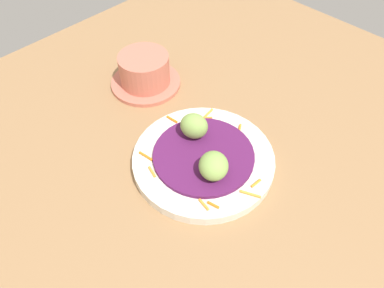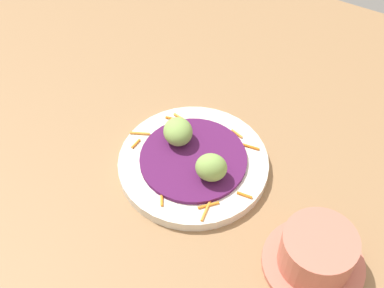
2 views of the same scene
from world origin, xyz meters
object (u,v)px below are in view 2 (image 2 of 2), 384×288
(main_plate, at_px, (193,164))
(guac_scoop_left, at_px, (211,167))
(guac_scoop_center, at_px, (177,131))
(terracotta_bowl, at_px, (317,254))

(main_plate, bearing_deg, guac_scoop_left, -115.26)
(guac_scoop_center, height_order, terracotta_bowl, terracotta_bowl)
(main_plate, distance_m, guac_scoop_center, 0.06)
(guac_scoop_center, bearing_deg, main_plate, -115.26)
(guac_scoop_left, xyz_separation_m, terracotta_bowl, (-0.05, -0.18, -0.02))
(terracotta_bowl, bearing_deg, guac_scoop_left, 75.27)
(main_plate, relative_size, terracotta_bowl, 1.68)
(main_plate, height_order, terracotta_bowl, terracotta_bowl)
(terracotta_bowl, bearing_deg, guac_scoop_center, 71.89)
(guac_scoop_left, height_order, guac_scoop_center, guac_scoop_left)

